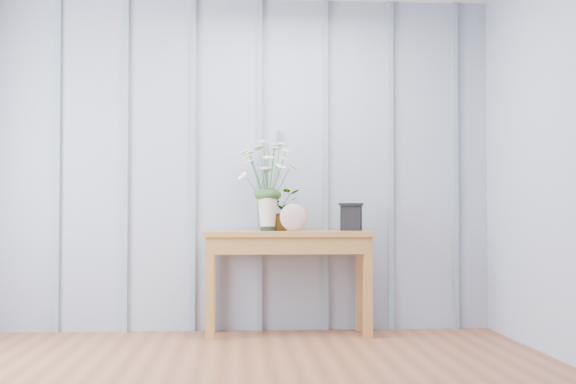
{
  "coord_description": "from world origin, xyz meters",
  "views": [
    {
      "loc": [
        0.08,
        -3.79,
        0.87
      ],
      "look_at": [
        0.45,
        1.94,
        1.03
      ],
      "focal_mm": 50.0,
      "sensor_mm": 36.0,
      "label": 1
    }
  ],
  "objects": [
    {
      "name": "sideboard",
      "position": [
        0.45,
        1.99,
        0.64
      ],
      "size": [
        1.2,
        0.45,
        0.75
      ],
      "color": "olive",
      "rests_on": "ground"
    },
    {
      "name": "carved_box",
      "position": [
        0.92,
        2.03,
        0.85
      ],
      "size": [
        0.19,
        0.17,
        0.2
      ],
      "color": "black",
      "rests_on": "sideboard"
    },
    {
      "name": "room_shell",
      "position": [
        0.0,
        0.92,
        1.99
      ],
      "size": [
        4.0,
        4.5,
        2.5
      ],
      "color": "#98A0B7",
      "rests_on": "ground"
    },
    {
      "name": "felt_disc_vessel",
      "position": [
        0.49,
        1.93,
        0.85
      ],
      "size": [
        0.2,
        0.07,
        0.2
      ],
      "primitive_type": "ellipsoid",
      "rotation": [
        0.0,
        0.0,
        -0.08
      ],
      "color": "#86465B",
      "rests_on": "sideboard"
    },
    {
      "name": "daisy_vase",
      "position": [
        0.3,
        1.99,
        1.17
      ],
      "size": [
        0.47,
        0.36,
        0.67
      ],
      "color": "black",
      "rests_on": "sideboard"
    },
    {
      "name": "spider_plant",
      "position": [
        0.4,
        2.1,
        0.9
      ],
      "size": [
        0.36,
        0.34,
        0.31
      ],
      "primitive_type": "imported",
      "rotation": [
        0.0,
        0.0,
        0.5
      ],
      "color": "#1F3E1C",
      "rests_on": "sideboard"
    }
  ]
}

